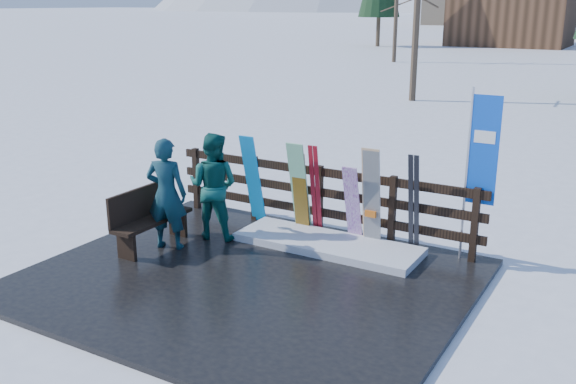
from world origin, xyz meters
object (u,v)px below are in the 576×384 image
Objects in this scene: snowboard_0 at (253,180)px; snowboard_4 at (372,199)px; snowboard_3 at (352,205)px; person_back at (213,186)px; bench at (149,215)px; snowboard_2 at (300,193)px; rental_flag at (480,157)px; snowboard_1 at (299,188)px; person_front at (167,194)px; snowboard_5 at (371,198)px.

snowboard_4 is (2.22, 0.00, -0.01)m from snowboard_0.
snowboard_0 is 1.03× the size of snowboard_4.
snowboard_3 is (1.89, -0.00, -0.15)m from snowboard_0.
bench is at bearing 41.69° from person_back.
bench is at bearing -135.34° from snowboard_2.
rental_flag is (4.58, 2.01, 1.09)m from bench.
snowboard_1 is at bearing -180.00° from snowboard_2.
person_front is (-1.47, -1.63, 0.19)m from snowboard_2.
person_front is at bearing -149.30° from snowboard_5.
bench is 0.91× the size of snowboard_0.
snowboard_0 is at bearing -125.87° from person_front.
snowboard_4 is at bearing -0.00° from snowboard_5.
snowboard_1 is at bearing -180.00° from snowboard_5.
snowboard_0 is at bearing 180.00° from snowboard_4.
person_back reaches higher than snowboard_3.
person_front reaches higher than snowboard_3.
bench is at bearing -156.27° from rental_flag.
snowboard_4 is 0.61× the size of rental_flag.
snowboard_3 is 2.94m from person_front.
snowboard_4 is at bearing -0.00° from snowboard_2.
snowboard_4 is at bearing -167.03° from person_front.
rental_flag reaches higher than snowboard_0.
snowboard_2 is (0.94, 0.00, -0.10)m from snowboard_0.
rental_flag reaches higher than snowboard_3.
snowboard_5 is at bearing -172.40° from person_back.
person_front reaches higher than snowboard_0.
rental_flag is (3.75, 0.27, 0.80)m from snowboard_0.
snowboard_3 is at bearing -169.67° from person_back.
snowboard_1 is 1.14× the size of snowboard_2.
snowboard_2 is 1.44m from person_back.
snowboard_3 is at bearing -180.00° from snowboard_4.
snowboard_2 is at bearing -174.53° from rental_flag.
rental_flag reaches higher than snowboard_1.
snowboard_2 is 1.28m from snowboard_5.
snowboard_2 reaches higher than snowboard_3.
person_back is at bearing 54.06° from bench.
person_back is (-1.12, -0.87, 0.09)m from snowboard_1.
rental_flag reaches higher than person_back.
snowboard_3 is 0.52× the size of rental_flag.
rental_flag is 4.18m from person_back.
snowboard_3 is (0.96, -0.00, -0.05)m from snowboard_2.
bench is at bearing 3.80° from person_front.
bench is 2.48m from snowboard_1.
snowboard_3 is 0.35m from snowboard_5.
rental_flag reaches higher than snowboard_2.
snowboard_2 is 2.97m from rental_flag.
snowboard_0 is 0.94m from snowboard_2.
snowboard_0 is (0.83, 1.74, 0.29)m from bench.
person_back is (-0.20, -0.87, 0.08)m from snowboard_0.
snowboard_0 is 0.92m from snowboard_1.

